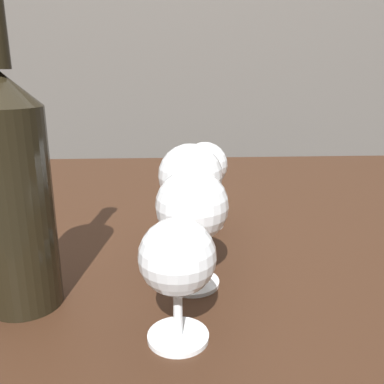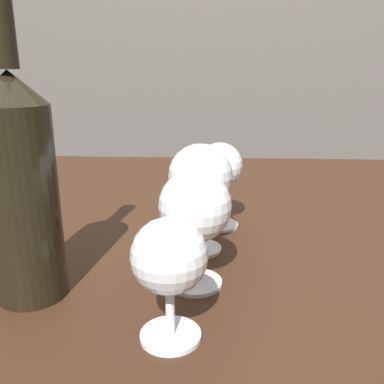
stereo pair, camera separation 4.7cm
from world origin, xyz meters
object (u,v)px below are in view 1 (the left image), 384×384
Objects in this scene: wine_glass_chardonnay at (177,260)px; wine_glass_port at (192,209)px; wine_glass_empty at (190,178)px; wine_glass_cabernet at (205,168)px; wine_bottle at (13,190)px.

wine_glass_port is (0.02, 0.11, 0.01)m from wine_glass_chardonnay.
wine_glass_empty is 0.10m from wine_glass_cabernet.
wine_glass_empty reaches higher than wine_glass_port.
wine_glass_empty is 0.47× the size of wine_bottle.
wine_bottle is (-0.19, -0.13, 0.02)m from wine_glass_empty.
wine_glass_chardonnay is 0.19m from wine_bottle.
wine_glass_cabernet is at bearing 80.63° from wine_glass_chardonnay.
wine_glass_port is at bearing -91.60° from wine_glass_empty.
wine_bottle reaches higher than wine_glass_empty.
wine_glass_port is 0.19m from wine_bottle.
wine_glass_chardonnay is at bearing -100.19° from wine_glass_port.
wine_glass_empty is at bearing 88.40° from wine_glass_port.
wine_glass_chardonnay is 0.80× the size of wine_glass_empty.
wine_glass_port is 0.43× the size of wine_bottle.
wine_glass_chardonnay is at bearing -96.07° from wine_glass_empty.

